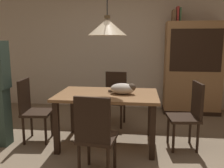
# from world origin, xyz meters

# --- Properties ---
(ground) EXTENTS (10.00, 10.00, 0.00)m
(ground) POSITION_xyz_m (0.00, 0.00, 0.00)
(ground) COLOR #847056
(back_wall) EXTENTS (6.40, 0.10, 2.90)m
(back_wall) POSITION_xyz_m (0.00, 2.65, 1.45)
(back_wall) COLOR beige
(back_wall) RESTS_ON ground
(dining_table) EXTENTS (1.40, 0.90, 0.75)m
(dining_table) POSITION_xyz_m (-0.07, 0.59, 0.65)
(dining_table) COLOR olive
(dining_table) RESTS_ON ground
(chair_right_side) EXTENTS (0.44, 0.44, 0.93)m
(chair_right_side) POSITION_xyz_m (1.06, 0.59, 0.51)
(chair_right_side) COLOR black
(chair_right_side) RESTS_ON ground
(chair_left_side) EXTENTS (0.44, 0.44, 0.93)m
(chair_left_side) POSITION_xyz_m (-1.19, 0.58, 0.51)
(chair_left_side) COLOR black
(chair_left_side) RESTS_ON ground
(chair_far_back) EXTENTS (0.44, 0.44, 0.93)m
(chair_far_back) POSITION_xyz_m (-0.06, 1.46, 0.51)
(chair_far_back) COLOR black
(chair_far_back) RESTS_ON ground
(chair_near_front) EXTENTS (0.44, 0.44, 0.93)m
(chair_near_front) POSITION_xyz_m (-0.07, -0.29, 0.51)
(chair_near_front) COLOR black
(chair_near_front) RESTS_ON ground
(cat_sleeping) EXTENTS (0.39, 0.25, 0.16)m
(cat_sleeping) POSITION_xyz_m (0.16, 0.58, 0.83)
(cat_sleeping) COLOR beige
(cat_sleeping) RESTS_ON dining_table
(pendant_lamp) EXTENTS (0.52, 0.52, 1.30)m
(pendant_lamp) POSITION_xyz_m (-0.07, 0.59, 1.66)
(pendant_lamp) COLOR beige
(hutch_bookcase) EXTENTS (1.12, 0.45, 1.85)m
(hutch_bookcase) POSITION_xyz_m (1.43, 2.32, 0.89)
(hutch_bookcase) COLOR #A87A4C
(hutch_bookcase) RESTS_ON ground
(book_brown_thick) EXTENTS (0.06, 0.24, 0.22)m
(book_brown_thick) POSITION_xyz_m (1.01, 2.32, 1.96)
(book_brown_thick) COLOR brown
(book_brown_thick) RESTS_ON hutch_bookcase
(book_red_tall) EXTENTS (0.04, 0.22, 0.28)m
(book_red_tall) POSITION_xyz_m (1.08, 2.32, 1.99)
(book_red_tall) COLOR #B73833
(book_red_tall) RESTS_ON hutch_bookcase
(book_green_slim) EXTENTS (0.03, 0.20, 0.26)m
(book_green_slim) POSITION_xyz_m (1.13, 2.32, 1.98)
(book_green_slim) COLOR #427A4C
(book_green_slim) RESTS_ON hutch_bookcase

